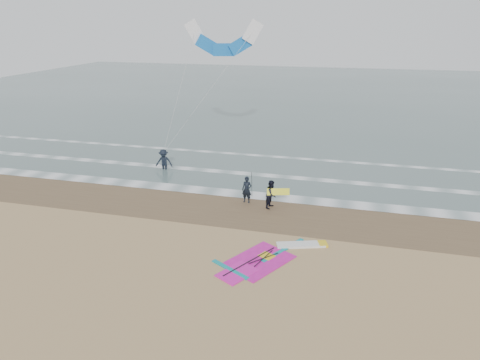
% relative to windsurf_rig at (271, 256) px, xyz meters
% --- Properties ---
extents(ground, '(120.00, 120.00, 0.00)m').
position_rel_windsurf_rig_xyz_m(ground, '(-2.10, -1.16, -0.03)').
color(ground, tan).
rests_on(ground, ground).
extents(sea_water, '(120.00, 80.00, 0.02)m').
position_rel_windsurf_rig_xyz_m(sea_water, '(-2.10, 46.84, -0.02)').
color(sea_water, '#47605E').
rests_on(sea_water, ground).
extents(wet_sand_band, '(120.00, 5.00, 0.01)m').
position_rel_windsurf_rig_xyz_m(wet_sand_band, '(-2.10, 4.84, -0.03)').
color(wet_sand_band, brown).
rests_on(wet_sand_band, ground).
extents(foam_waterline, '(120.00, 9.15, 0.02)m').
position_rel_windsurf_rig_xyz_m(foam_waterline, '(-2.10, 9.28, -0.00)').
color(foam_waterline, white).
rests_on(foam_waterline, ground).
extents(windsurf_rig, '(5.07, 4.80, 0.12)m').
position_rel_windsurf_rig_xyz_m(windsurf_rig, '(0.00, 0.00, 0.00)').
color(windsurf_rig, white).
rests_on(windsurf_rig, ground).
extents(person_standing, '(0.63, 0.44, 1.63)m').
position_rel_windsurf_rig_xyz_m(person_standing, '(-2.58, 5.92, 0.78)').
color(person_standing, black).
rests_on(person_standing, ground).
extents(person_walking, '(0.84, 0.96, 1.67)m').
position_rel_windsurf_rig_xyz_m(person_walking, '(-1.02, 5.56, 0.80)').
color(person_walking, black).
rests_on(person_walking, ground).
extents(person_wading, '(1.33, 0.89, 1.91)m').
position_rel_windsurf_rig_xyz_m(person_wading, '(-9.81, 10.23, 0.92)').
color(person_wading, black).
rests_on(person_wading, ground).
extents(held_pole, '(0.17, 0.86, 1.82)m').
position_rel_windsurf_rig_xyz_m(held_pole, '(-2.28, 5.92, 1.16)').
color(held_pole, black).
rests_on(held_pole, ground).
extents(carried_kiteboard, '(1.30, 0.51, 0.39)m').
position_rel_windsurf_rig_xyz_m(carried_kiteboard, '(-0.62, 5.46, 1.03)').
color(carried_kiteboard, yellow).
rests_on(carried_kiteboard, ground).
extents(surf_kite, '(6.38, 4.48, 9.12)m').
position_rel_windsurf_rig_xyz_m(surf_kite, '(-6.42, 14.42, 8.84)').
color(surf_kite, white).
rests_on(surf_kite, ground).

